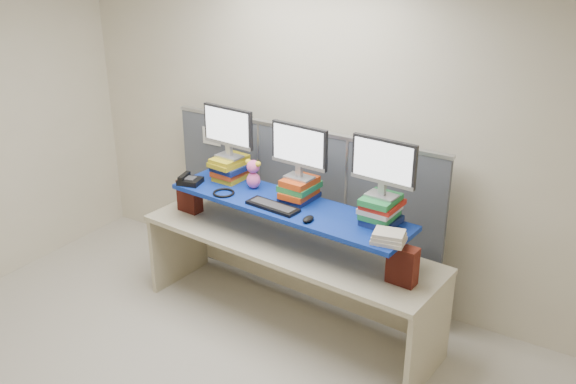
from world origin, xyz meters
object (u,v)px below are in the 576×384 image
Objects in this scene: keyboard at (273,206)px; desk_phone at (189,180)px; monitor_center at (299,148)px; blue_board at (288,206)px; desk at (288,258)px; monitor_right at (384,164)px; monitor_left at (228,129)px.

keyboard is 0.86m from desk_phone.
keyboard is (-0.09, -0.24, -0.41)m from monitor_center.
desk is at bearing 0.00° from blue_board.
desk is at bearing -8.42° from desk_phone.
desk_phone is (-0.92, -0.08, 0.50)m from desk.
monitor_center is 0.72m from monitor_right.
desk is 12.11× the size of desk_phone.
keyboard is at bearing -111.43° from blue_board.
monitor_right is at bearing 9.06° from blue_board.
monitor_right is 1.11× the size of keyboard.
monitor_right is 2.31× the size of desk_phone.
monitor_left is at bearing -180.00° from monitor_right.
blue_board is at bearing -99.70° from monitor_center.
keyboard is at bearing -20.96° from monitor_left.
monitor_left is 0.82m from keyboard.
monitor_center reaches higher than keyboard.
monitor_left is 0.54m from desk_phone.
monitor_left is 1.00× the size of monitor_right.
desk_phone is (-0.95, -0.20, -0.40)m from monitor_center.
monitor_center reaches higher than blue_board.
monitor_right reaches higher than monitor_left.
monitor_left is at bearing -180.00° from monitor_center.
monitor_center is at bearing 75.55° from keyboard.
monitor_center is at bearing 80.30° from desk.
monitor_center reaches higher than desk.
monitor_right is (0.72, -0.06, 0.03)m from monitor_center.
blue_board is 0.92m from desk_phone.
blue_board is 4.09× the size of monitor_center.
monitor_right reaches higher than keyboard.
monitor_center is 2.31× the size of desk_phone.
desk is 1.05m from desk_phone.
monitor_left is at bearing 33.79° from desk_phone.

